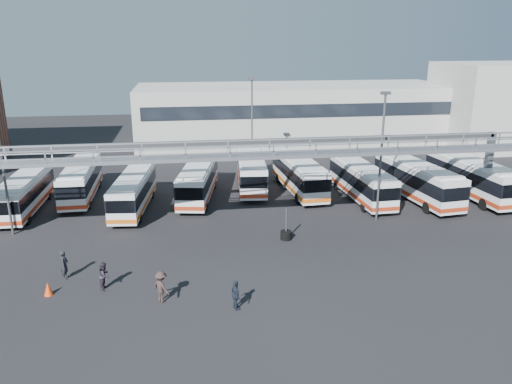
{
  "coord_description": "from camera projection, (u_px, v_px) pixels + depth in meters",
  "views": [
    {
      "loc": [
        -3.13,
        -28.91,
        13.98
      ],
      "look_at": [
        2.05,
        6.0,
        3.11
      ],
      "focal_mm": 35.0,
      "sensor_mm": 36.0,
      "label": 1
    }
  ],
  "objects": [
    {
      "name": "tire_stack",
      "position": [
        286.0,
        234.0,
        36.18
      ],
      "size": [
        0.82,
        0.82,
        2.35
      ],
      "color": "black",
      "rests_on": "ground"
    },
    {
      "name": "bus_1",
      "position": [
        24.0,
        192.0,
        41.64
      ],
      "size": [
        2.45,
        10.08,
        3.05
      ],
      "rotation": [
        0.0,
        0.0,
        -0.01
      ],
      "color": "silver",
      "rests_on": "ground"
    },
    {
      "name": "cone_left",
      "position": [
        48.0,
        289.0,
        28.31
      ],
      "size": [
        0.64,
        0.64,
        0.78
      ],
      "primitive_type": "cone",
      "rotation": [
        0.0,
        0.0,
        0.38
      ],
      "color": "#F33F0D",
      "rests_on": "ground"
    },
    {
      "name": "pedestrian_a",
      "position": [
        65.0,
        265.0,
        30.13
      ],
      "size": [
        0.48,
        0.69,
        1.82
      ],
      "primitive_type": "imported",
      "rotation": [
        0.0,
        0.0,
        1.5
      ],
      "color": "black",
      "rests_on": "ground"
    },
    {
      "name": "bus_3",
      "position": [
        133.0,
        191.0,
        42.07
      ],
      "size": [
        3.34,
        10.18,
        3.03
      ],
      "rotation": [
        0.0,
        0.0,
        -0.1
      ],
      "color": "silver",
      "rests_on": "ground"
    },
    {
      "name": "light_pole_mid",
      "position": [
        381.0,
        150.0,
        38.5
      ],
      "size": [
        0.7,
        0.35,
        10.21
      ],
      "color": "#4C4F54",
      "rests_on": "ground"
    },
    {
      "name": "gantry",
      "position": [
        228.0,
        162.0,
        35.82
      ],
      "size": [
        51.4,
        5.15,
        7.1
      ],
      "color": "#95979D",
      "rests_on": "ground"
    },
    {
      "name": "bus_9",
      "position": [
        472.0,
        177.0,
        45.56
      ],
      "size": [
        3.4,
        11.56,
        3.47
      ],
      "rotation": [
        0.0,
        0.0,
        0.07
      ],
      "color": "silver",
      "rests_on": "ground"
    },
    {
      "name": "bus_8",
      "position": [
        417.0,
        180.0,
        44.68
      ],
      "size": [
        3.82,
        11.32,
        3.37
      ],
      "rotation": [
        0.0,
        0.0,
        0.11
      ],
      "color": "silver",
      "rests_on": "ground"
    },
    {
      "name": "light_pole_back",
      "position": [
        252.0,
        122.0,
        51.56
      ],
      "size": [
        0.7,
        0.35,
        10.21
      ],
      "color": "#4C4F54",
      "rests_on": "ground"
    },
    {
      "name": "bus_2",
      "position": [
        81.0,
        180.0,
        45.22
      ],
      "size": [
        2.6,
        10.41,
        3.15
      ],
      "rotation": [
        0.0,
        0.0,
        0.02
      ],
      "color": "silver",
      "rests_on": "ground"
    },
    {
      "name": "light_pole_left",
      "position": [
        2.0,
        160.0,
        35.52
      ],
      "size": [
        0.7,
        0.35,
        10.21
      ],
      "color": "#4C4F54",
      "rests_on": "ground"
    },
    {
      "name": "bus_6",
      "position": [
        299.0,
        174.0,
        47.01
      ],
      "size": [
        3.16,
        10.9,
        3.27
      ],
      "rotation": [
        0.0,
        0.0,
        0.06
      ],
      "color": "silver",
      "rests_on": "ground"
    },
    {
      "name": "warehouse",
      "position": [
        294.0,
        115.0,
        68.32
      ],
      "size": [
        42.0,
        14.0,
        8.0
      ],
      "primitive_type": "cube",
      "color": "#9E9E99",
      "rests_on": "ground"
    },
    {
      "name": "bus_7",
      "position": [
        362.0,
        181.0,
        44.85
      ],
      "size": [
        2.86,
        10.55,
        3.17
      ],
      "rotation": [
        0.0,
        0.0,
        0.04
      ],
      "color": "silver",
      "rests_on": "ground"
    },
    {
      "name": "bus_4",
      "position": [
        198.0,
        180.0,
        45.07
      ],
      "size": [
        4.27,
        10.8,
        3.2
      ],
      "rotation": [
        0.0,
        0.0,
        -0.18
      ],
      "color": "silver",
      "rests_on": "ground"
    },
    {
      "name": "building_right",
      "position": [
        496.0,
        106.0,
        65.85
      ],
      "size": [
        14.0,
        12.0,
        11.0
      ],
      "primitive_type": "cube",
      "color": "#B2B2AD",
      "rests_on": "ground"
    },
    {
      "name": "pedestrian_d",
      "position": [
        236.0,
        295.0,
        26.68
      ],
      "size": [
        0.65,
        1.06,
        1.69
      ],
      "primitive_type": "imported",
      "rotation": [
        0.0,
        0.0,
        1.83
      ],
      "color": "#1A222F",
      "rests_on": "ground"
    },
    {
      "name": "bus_5",
      "position": [
        251.0,
        170.0,
        48.24
      ],
      "size": [
        3.43,
        10.88,
        3.25
      ],
      "rotation": [
        0.0,
        0.0,
        -0.09
      ],
      "color": "silver",
      "rests_on": "ground"
    },
    {
      "name": "ground",
      "position": [
        238.0,
        267.0,
        31.89
      ],
      "size": [
        140.0,
        140.0,
        0.0
      ],
      "primitive_type": "plane",
      "color": "black",
      "rests_on": "ground"
    },
    {
      "name": "pedestrian_b",
      "position": [
        105.0,
        276.0,
        28.91
      ],
      "size": [
        0.81,
        0.94,
        1.67
      ],
      "primitive_type": "imported",
      "rotation": [
        0.0,
        0.0,
        1.32
      ],
      "color": "#27202D",
      "rests_on": "ground"
    },
    {
      "name": "pedestrian_c",
      "position": [
        161.0,
        287.0,
        27.43
      ],
      "size": [
        1.29,
        1.33,
        1.83
      ],
      "primitive_type": "imported",
      "rotation": [
        0.0,
        0.0,
        2.3
      ],
      "color": "#332422",
      "rests_on": "ground"
    }
  ]
}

